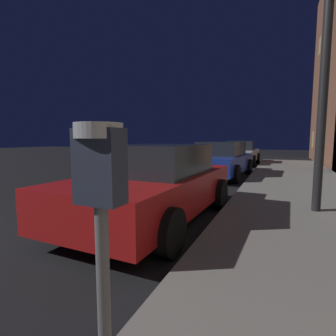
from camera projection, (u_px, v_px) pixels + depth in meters
parking_meter at (101, 212)px, 1.04m from camera, size 0.19×0.19×1.45m
car_red at (155, 183)px, 4.92m from camera, size 2.21×4.28×1.43m
car_blue at (221, 160)px, 10.56m from camera, size 2.16×4.49×1.43m
car_silver at (241, 153)px, 15.79m from camera, size 2.04×4.09×1.43m
street_lamp at (328, 24)px, 4.66m from camera, size 0.44×0.44×5.17m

